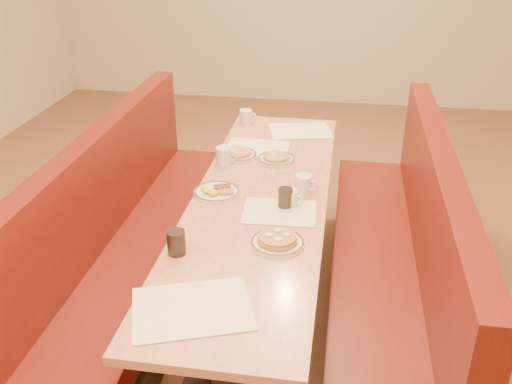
# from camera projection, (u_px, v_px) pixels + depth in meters

# --- Properties ---
(ground) EXTENTS (8.00, 8.00, 0.00)m
(ground) POSITION_uv_depth(u_px,v_px,m) (260.00, 311.00, 3.33)
(ground) COLOR #9E6647
(ground) RESTS_ON ground
(diner_table) EXTENTS (0.70, 2.50, 0.75)m
(diner_table) POSITION_uv_depth(u_px,v_px,m) (260.00, 257.00, 3.16)
(diner_table) COLOR black
(diner_table) RESTS_ON ground
(booth_left) EXTENTS (0.55, 2.50, 1.05)m
(booth_left) POSITION_uv_depth(u_px,v_px,m) (134.00, 248.00, 3.27)
(booth_left) COLOR #4C3326
(booth_left) RESTS_ON ground
(booth_right) EXTENTS (0.55, 2.50, 1.05)m
(booth_right) POSITION_uv_depth(u_px,v_px,m) (394.00, 272.00, 3.06)
(booth_right) COLOR #4C3326
(booth_right) RESTS_ON ground
(placemat_near_left) EXTENTS (0.54, 0.47, 0.00)m
(placemat_near_left) POSITION_uv_depth(u_px,v_px,m) (192.00, 308.00, 2.16)
(placemat_near_left) COLOR #FDF6C6
(placemat_near_left) RESTS_ON diner_table
(placemat_near_right) EXTENTS (0.37, 0.29, 0.00)m
(placemat_near_right) POSITION_uv_depth(u_px,v_px,m) (279.00, 212.00, 2.84)
(placemat_near_right) COLOR #FDF6C6
(placemat_near_right) RESTS_ON diner_table
(placemat_far_left) EXTENTS (0.40, 0.30, 0.00)m
(placemat_far_left) POSITION_uv_depth(u_px,v_px,m) (257.00, 148.00, 3.58)
(placemat_far_left) COLOR #FDF6C6
(placemat_far_left) RESTS_ON diner_table
(placemat_far_right) EXTENTS (0.47, 0.39, 0.00)m
(placemat_far_right) POSITION_uv_depth(u_px,v_px,m) (300.00, 131.00, 3.85)
(placemat_far_right) COLOR #FDF6C6
(placemat_far_right) RESTS_ON diner_table
(pancake_plate) EXTENTS (0.25, 0.25, 0.06)m
(pancake_plate) POSITION_uv_depth(u_px,v_px,m) (277.00, 241.00, 2.57)
(pancake_plate) COLOR silver
(pancake_plate) RESTS_ON diner_table
(eggs_plate) EXTENTS (0.25, 0.25, 0.05)m
(eggs_plate) POSITION_uv_depth(u_px,v_px,m) (216.00, 191.00, 3.02)
(eggs_plate) COLOR silver
(eggs_plate) RESTS_ON diner_table
(extra_plate_mid) EXTENTS (0.23, 0.23, 0.05)m
(extra_plate_mid) POSITION_uv_depth(u_px,v_px,m) (276.00, 158.00, 3.40)
(extra_plate_mid) COLOR silver
(extra_plate_mid) RESTS_ON diner_table
(extra_plate_far) EXTENTS (0.23, 0.23, 0.05)m
(extra_plate_far) POSITION_uv_depth(u_px,v_px,m) (238.00, 154.00, 3.46)
(extra_plate_far) COLOR silver
(extra_plate_far) RESTS_ON diner_table
(coffee_mug_a) EXTENTS (0.11, 0.08, 0.08)m
(coffee_mug_a) POSITION_uv_depth(u_px,v_px,m) (291.00, 198.00, 2.89)
(coffee_mug_a) COLOR silver
(coffee_mug_a) RESTS_ON diner_table
(coffee_mug_b) EXTENTS (0.13, 0.09, 0.10)m
(coffee_mug_b) POSITION_uv_depth(u_px,v_px,m) (224.00, 155.00, 3.35)
(coffee_mug_b) COLOR silver
(coffee_mug_b) RESTS_ON diner_table
(coffee_mug_c) EXTENTS (0.12, 0.09, 0.10)m
(coffee_mug_c) POSITION_uv_depth(u_px,v_px,m) (304.00, 183.00, 3.02)
(coffee_mug_c) COLOR silver
(coffee_mug_c) RESTS_ON diner_table
(coffee_mug_d) EXTENTS (0.13, 0.09, 0.09)m
(coffee_mug_d) POSITION_uv_depth(u_px,v_px,m) (246.00, 116.00, 3.97)
(coffee_mug_d) COLOR silver
(coffee_mug_d) RESTS_ON diner_table
(soda_tumbler_near) EXTENTS (0.08, 0.08, 0.11)m
(soda_tumbler_near) POSITION_uv_depth(u_px,v_px,m) (176.00, 242.00, 2.49)
(soda_tumbler_near) COLOR black
(soda_tumbler_near) RESTS_ON diner_table
(soda_tumbler_mid) EXTENTS (0.08, 0.08, 0.10)m
(soda_tumbler_mid) POSITION_uv_depth(u_px,v_px,m) (285.00, 198.00, 2.87)
(soda_tumbler_mid) COLOR black
(soda_tumbler_mid) RESTS_ON diner_table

